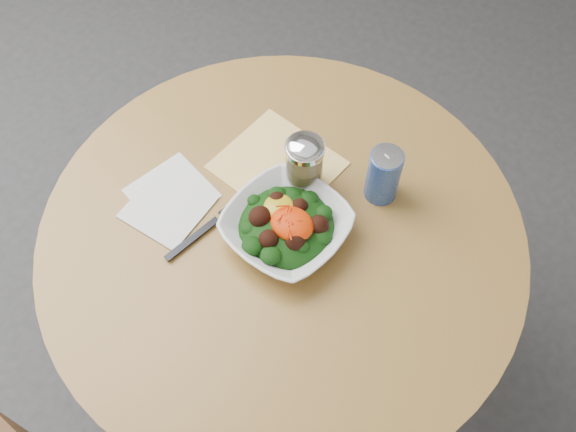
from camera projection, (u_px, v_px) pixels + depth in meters
The scene contains 8 objects.
ground at pixel (284, 364), 1.82m from camera, with size 6.00×6.00×0.00m, color #313134.
table at pixel (283, 279), 1.35m from camera, with size 0.90×0.90×0.75m.
cloth_napkin at pixel (277, 165), 1.26m from camera, with size 0.21×0.20×0.00m, color #FFAB0D.
paper_napkins at pixel (170, 200), 1.21m from camera, with size 0.17×0.19×0.00m.
salad_bowl at pixel (286, 226), 1.15m from camera, with size 0.24×0.24×0.08m.
fork at pixel (210, 226), 1.18m from camera, with size 0.07×0.19×0.00m.
spice_shaker at pixel (304, 164), 1.18m from camera, with size 0.07×0.07×0.13m.
beverage_can at pixel (384, 175), 1.18m from camera, with size 0.06×0.06×0.12m.
Camera 1 is at (0.32, -0.50, 1.77)m, focal length 40.00 mm.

